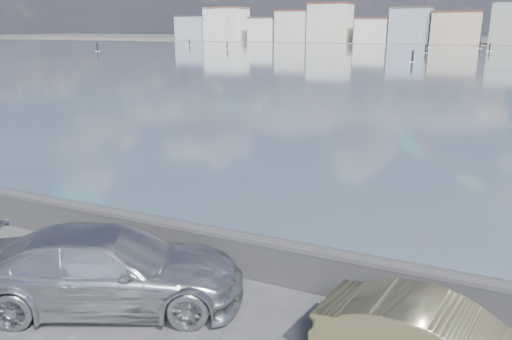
{
  "coord_description": "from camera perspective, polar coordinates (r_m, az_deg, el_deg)",
  "views": [
    {
      "loc": [
        6.0,
        -6.85,
        5.63
      ],
      "look_at": [
        1.0,
        4.0,
        2.2
      ],
      "focal_mm": 35.0,
      "sensor_mm": 36.0,
      "label": 1
    }
  ],
  "objects": [
    {
      "name": "seawall",
      "position": [
        12.36,
        -6.82,
        -8.22
      ],
      "size": [
        400.0,
        0.36,
        1.08
      ],
      "color": "#28282B",
      "rests_on": "ground"
    },
    {
      "name": "ground",
      "position": [
        10.71,
        -14.55,
        -16.28
      ],
      "size": [
        700.0,
        700.0,
        0.0
      ],
      "primitive_type": "plane",
      "color": "#333335",
      "rests_on": "ground"
    },
    {
      "name": "bay_water",
      "position": [
        98.7,
        21.68,
        11.64
      ],
      "size": [
        500.0,
        177.0,
        0.0
      ],
      "primitive_type": "cube",
      "color": "#374B65",
      "rests_on": "ground"
    },
    {
      "name": "far_shore_strip",
      "position": [
        207.02,
        23.73,
        13.14
      ],
      "size": [
        500.0,
        60.0,
        0.0
      ],
      "primitive_type": "cube",
      "color": "#4C473D",
      "rests_on": "ground"
    },
    {
      "name": "car_silver",
      "position": [
        10.98,
        -16.49,
        -10.72
      ],
      "size": [
        6.04,
        4.42,
        1.62
      ],
      "primitive_type": "imported",
      "rotation": [
        0.0,
        0.0,
        2.01
      ],
      "color": "#B4B7BA",
      "rests_on": "ground"
    },
    {
      "name": "far_buildings",
      "position": [
        192.91,
        24.19,
        14.78
      ],
      "size": [
        240.79,
        13.26,
        14.6
      ],
      "color": "#9EA8B7",
      "rests_on": "ground"
    }
  ]
}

